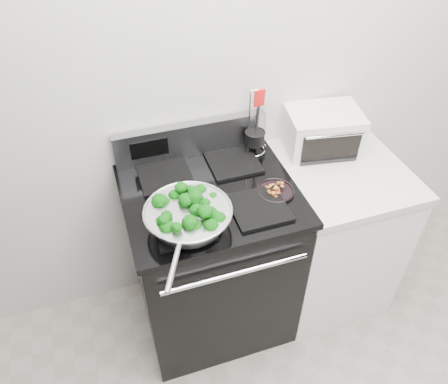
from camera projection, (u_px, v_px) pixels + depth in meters
name	position (u px, v px, depth m)	size (l,w,h in m)	color
back_wall	(249.00, 68.00, 2.02)	(4.00, 0.02, 2.70)	silver
gas_range	(212.00, 258.00, 2.29)	(0.79, 0.69, 1.13)	black
counter	(328.00, 232.00, 2.46)	(0.62, 0.68, 0.92)	white
skillet	(188.00, 216.00, 1.78)	(0.37, 0.55, 0.08)	silver
broccoli_pile	(188.00, 212.00, 1.77)	(0.29, 0.29, 0.10)	black
bacon_plate	(276.00, 189.00, 1.97)	(0.17, 0.17, 0.04)	black
utensil_holder	(255.00, 141.00, 2.17)	(0.11, 0.11, 0.35)	silver
toaster_oven	(322.00, 130.00, 2.22)	(0.41, 0.33, 0.21)	silver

